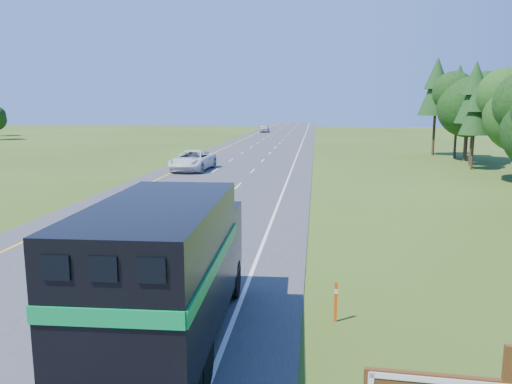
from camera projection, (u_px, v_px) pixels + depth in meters
road at (239, 167)px, 50.97m from camera, size 15.00×260.00×0.04m
lane_markings at (239, 167)px, 50.96m from camera, size 11.15×260.00×0.01m
horse_truck at (167, 269)px, 12.58m from camera, size 3.09×9.07×3.98m
white_suv at (193, 160)px, 48.16m from camera, size 3.65×7.11×1.92m
far_car at (265, 129)px, 115.97m from camera, size 2.05×5.02×1.70m
delineator at (336, 301)px, 14.49m from camera, size 0.10×0.05×1.21m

